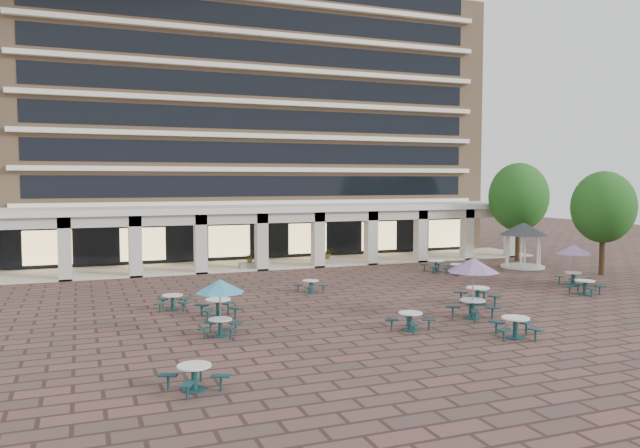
{
  "coord_description": "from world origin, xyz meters",
  "views": [
    {
      "loc": [
        -13.83,
        -29.29,
        6.24
      ],
      "look_at": [
        -1.36,
        3.0,
        3.82
      ],
      "focal_mm": 35.0,
      "sensor_mm": 36.0,
      "label": 1
    }
  ],
  "objects_px": {
    "gazebo": "(523,234)",
    "picnic_table_2": "(410,320)",
    "planter_right": "(328,258)",
    "picnic_table_1": "(515,326)",
    "planter_left": "(250,263)",
    "picnic_table_0": "(194,375)"
  },
  "relations": [
    {
      "from": "planter_left",
      "to": "planter_right",
      "type": "xyz_separation_m",
      "value": [
        5.9,
        0.0,
        0.07
      ]
    },
    {
      "from": "picnic_table_0",
      "to": "picnic_table_2",
      "type": "relative_size",
      "value": 1.0
    },
    {
      "from": "picnic_table_0",
      "to": "planter_left",
      "type": "xyz_separation_m",
      "value": [
        7.99,
        23.9,
        0.01
      ]
    },
    {
      "from": "picnic_table_2",
      "to": "planter_left",
      "type": "relative_size",
      "value": 1.38
    },
    {
      "from": "picnic_table_2",
      "to": "planter_right",
      "type": "xyz_separation_m",
      "value": [
        4.19,
        19.65,
        0.09
      ]
    },
    {
      "from": "picnic_table_1",
      "to": "planter_left",
      "type": "bearing_deg",
      "value": 126.13
    },
    {
      "from": "picnic_table_2",
      "to": "gazebo",
      "type": "height_order",
      "value": "gazebo"
    },
    {
      "from": "picnic_table_2",
      "to": "picnic_table_1",
      "type": "bearing_deg",
      "value": -63.14
    },
    {
      "from": "planter_left",
      "to": "planter_right",
      "type": "relative_size",
      "value": 1.0
    },
    {
      "from": "picnic_table_1",
      "to": "planter_right",
      "type": "bearing_deg",
      "value": 111.15
    },
    {
      "from": "picnic_table_0",
      "to": "picnic_table_1",
      "type": "xyz_separation_m",
      "value": [
        12.97,
        1.64,
        0.03
      ]
    },
    {
      "from": "picnic_table_0",
      "to": "picnic_table_2",
      "type": "distance_m",
      "value": 10.59
    },
    {
      "from": "gazebo",
      "to": "planter_right",
      "type": "relative_size",
      "value": 2.3
    },
    {
      "from": "picnic_table_1",
      "to": "picnic_table_2",
      "type": "distance_m",
      "value": 4.18
    },
    {
      "from": "picnic_table_2",
      "to": "planter_right",
      "type": "distance_m",
      "value": 20.09
    },
    {
      "from": "picnic_table_1",
      "to": "gazebo",
      "type": "distance_m",
      "value": 21.27
    },
    {
      "from": "gazebo",
      "to": "picnic_table_2",
      "type": "bearing_deg",
      "value": -140.97
    },
    {
      "from": "gazebo",
      "to": "picnic_table_1",
      "type": "bearing_deg",
      "value": -129.85
    },
    {
      "from": "picnic_table_2",
      "to": "planter_left",
      "type": "height_order",
      "value": "planter_left"
    },
    {
      "from": "planter_right",
      "to": "picnic_table_0",
      "type": "bearing_deg",
      "value": -120.16
    },
    {
      "from": "picnic_table_1",
      "to": "planter_left",
      "type": "height_order",
      "value": "planter_left"
    },
    {
      "from": "picnic_table_1",
      "to": "gazebo",
      "type": "bearing_deg",
      "value": 73.67
    }
  ]
}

